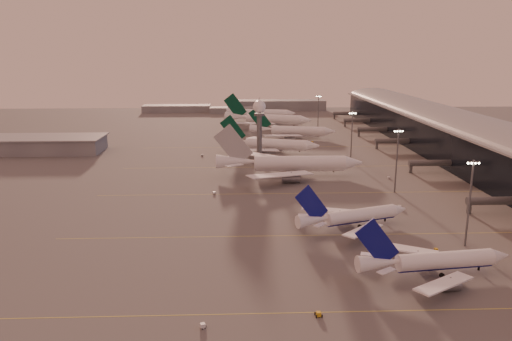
{
  "coord_description": "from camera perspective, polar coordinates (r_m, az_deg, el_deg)",
  "views": [
    {
      "loc": [
        -6.47,
        -130.0,
        54.18
      ],
      "look_at": [
        0.98,
        60.47,
        7.94
      ],
      "focal_mm": 35.0,
      "sensor_mm": 36.0,
      "label": 1
    }
  ],
  "objects": [
    {
      "name": "ground",
      "position": [
        140.99,
        0.57,
        -8.96
      ],
      "size": [
        700.0,
        700.0,
        0.0
      ],
      "primitive_type": "plane",
      "color": "#4F4D4D",
      "rests_on": "ground"
    },
    {
      "name": "taxiway_markings",
      "position": [
        197.13,
        8.52,
        -2.47
      ],
      "size": [
        180.0,
        185.25,
        0.02
      ],
      "color": "gold",
      "rests_on": "ground"
    },
    {
      "name": "terminal",
      "position": [
        269.49,
        22.94,
        3.23
      ],
      "size": [
        57.0,
        362.0,
        23.04
      ],
      "color": "black",
      "rests_on": "ground"
    },
    {
      "name": "hangar",
      "position": [
        297.11,
        -24.7,
        2.72
      ],
      "size": [
        82.0,
        27.0,
        8.5
      ],
      "color": "slate",
      "rests_on": "ground"
    },
    {
      "name": "radar_tower",
      "position": [
        252.46,
        0.39,
        6.07
      ],
      "size": [
        6.4,
        6.4,
        31.1
      ],
      "color": "#56585D",
      "rests_on": "ground"
    },
    {
      "name": "mast_a",
      "position": [
        150.64,
        23.23,
        -3.08
      ],
      "size": [
        3.6,
        0.56,
        25.0
      ],
      "color": "#56585D",
      "rests_on": "ground"
    },
    {
      "name": "mast_b",
      "position": [
        199.1,
        15.8,
        1.39
      ],
      "size": [
        3.6,
        0.56,
        25.0
      ],
      "color": "#56585D",
      "rests_on": "ground"
    },
    {
      "name": "mast_c",
      "position": [
        249.85,
        10.88,
        4.08
      ],
      "size": [
        3.6,
        0.56,
        25.0
      ],
      "color": "#56585D",
      "rests_on": "ground"
    },
    {
      "name": "mast_d",
      "position": [
        336.9,
        7.13,
        6.64
      ],
      "size": [
        3.6,
        0.56,
        25.0
      ],
      "color": "#56585D",
      "rests_on": "ground"
    },
    {
      "name": "distant_horizon",
      "position": [
        458.0,
        -1.1,
        7.33
      ],
      "size": [
        165.0,
        37.5,
        9.0
      ],
      "color": "slate",
      "rests_on": "ground"
    },
    {
      "name": "narrowbody_near",
      "position": [
        131.57,
        19.7,
        -9.99
      ],
      "size": [
        40.73,
        32.33,
        15.94
      ],
      "color": "white",
      "rests_on": "ground"
    },
    {
      "name": "narrowbody_mid",
      "position": [
        158.72,
        11.08,
        -5.38
      ],
      "size": [
        38.4,
        30.1,
        15.62
      ],
      "color": "white",
      "rests_on": "ground"
    },
    {
      "name": "widebody_white",
      "position": [
        220.46,
        3.92,
        0.45
      ],
      "size": [
        65.66,
        52.6,
        23.09
      ],
      "color": "white",
      "rests_on": "ground"
    },
    {
      "name": "greentail_a",
      "position": [
        269.5,
        1.6,
        2.79
      ],
      "size": [
        53.48,
        42.61,
        19.9
      ],
      "color": "white",
      "rests_on": "ground"
    },
    {
      "name": "greentail_b",
      "position": [
        314.86,
        4.18,
        4.34
      ],
      "size": [
        54.17,
        43.34,
        19.88
      ],
      "color": "white",
      "rests_on": "ground"
    },
    {
      "name": "greentail_c",
      "position": [
        361.76,
        1.36,
        5.69
      ],
      "size": [
        62.95,
        50.08,
        23.58
      ],
      "color": "white",
      "rests_on": "ground"
    },
    {
      "name": "greentail_d",
      "position": [
        403.0,
        0.59,
        6.43
      ],
      "size": [
        56.02,
        44.89,
        20.47
      ],
      "color": "white",
      "rests_on": "ground"
    },
    {
      "name": "gsv_truck_a",
      "position": [
        104.68,
        -5.89,
        -16.94
      ],
      "size": [
        5.41,
        3.62,
        2.06
      ],
      "color": "silver",
      "rests_on": "ground"
    },
    {
      "name": "gsv_tug_near",
      "position": [
        108.95,
        7.16,
        -16.0
      ],
      "size": [
        2.28,
        3.5,
        0.95
      ],
      "color": "gold",
      "rests_on": "ground"
    },
    {
      "name": "gsv_catering_a",
      "position": [
        147.38,
        19.98,
        -8.05
      ],
      "size": [
        4.57,
        2.5,
        3.59
      ],
      "color": "gold",
      "rests_on": "ground"
    },
    {
      "name": "gsv_tug_mid",
      "position": [
        158.77,
        5.02,
        -6.15
      ],
      "size": [
        4.19,
        4.47,
        1.1
      ],
      "color": "gold",
      "rests_on": "ground"
    },
    {
      "name": "gsv_truck_b",
      "position": [
        182.04,
        16.23,
        -3.84
      ],
      "size": [
        6.2,
        3.0,
        2.4
      ],
      "color": "silver",
      "rests_on": "ground"
    },
    {
      "name": "gsv_truck_c",
      "position": [
        193.07,
        -4.72,
        -2.41
      ],
      "size": [
        4.92,
        2.57,
        1.89
      ],
      "color": "silver",
      "rests_on": "ground"
    },
    {
      "name": "gsv_catering_b",
      "position": [
        222.55,
        14.98,
        -0.45
      ],
      "size": [
        4.45,
        2.16,
        3.63
      ],
      "color": "silver",
      "rests_on": "ground"
    },
    {
      "name": "gsv_tug_far",
      "position": [
        228.61,
        3.64,
        0.02
      ],
      "size": [
        2.92,
        3.71,
        0.93
      ],
      "color": "silver",
      "rests_on": "ground"
    },
    {
      "name": "gsv_truck_d",
      "position": [
        262.47,
        -6.19,
        1.86
      ],
      "size": [
        3.05,
        5.06,
        1.92
      ],
      "color": "#4F5154",
      "rests_on": "ground"
    },
    {
      "name": "gsv_tug_hangar",
      "position": [
        299.52,
        6.45,
        3.23
      ],
      "size": [
        4.02,
        3.13,
        1.01
      ],
      "color": "gold",
      "rests_on": "ground"
    }
  ]
}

